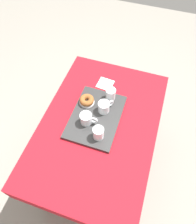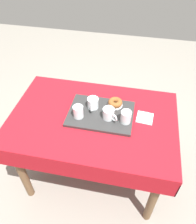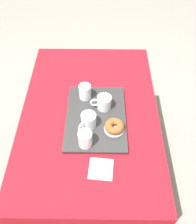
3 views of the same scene
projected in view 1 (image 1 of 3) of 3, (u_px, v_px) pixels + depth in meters
The scene contains 10 objects.
ground_plane at pixel (98, 163), 2.13m from camera, with size 6.00×6.00×0.00m, color gray.
dining_table at pixel (99, 132), 1.58m from camera, with size 1.22×0.81×0.77m.
serving_tray at pixel (96, 117), 1.51m from camera, with size 0.47×0.34×0.02m, color #2D2D2D.
tea_mug_left at pixel (86, 119), 1.44m from camera, with size 0.08×0.12×0.08m.
tea_mug_right at pixel (104, 107), 1.49m from camera, with size 0.11×0.09×0.08m.
water_glass_near at pixel (98, 133), 1.38m from camera, with size 0.07×0.07×0.09m.
water_glass_far at pixel (111, 94), 1.55m from camera, with size 0.07×0.07×0.09m.
donut_plate_left at pixel (87, 102), 1.56m from camera, with size 0.11×0.11×0.01m, color silver.
sugar_donut_left at pixel (87, 100), 1.54m from camera, with size 0.11×0.11×0.04m, color brown.
paper_napkin at pixel (105, 84), 1.69m from camera, with size 0.12×0.12×0.01m, color white.
Camera 1 is at (-0.71, -0.23, 2.06)m, focal length 33.95 mm.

